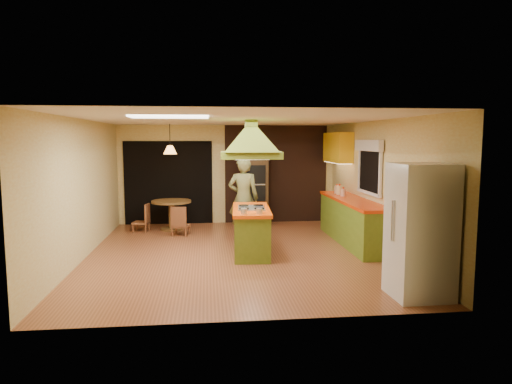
{
  "coord_description": "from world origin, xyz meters",
  "views": [
    {
      "loc": [
        -0.54,
        -8.41,
        2.14
      ],
      "look_at": [
        0.39,
        0.1,
        1.15
      ],
      "focal_mm": 32.0,
      "sensor_mm": 36.0,
      "label": 1
    }
  ],
  "objects": [
    {
      "name": "right_counter",
      "position": [
        2.45,
        0.6,
        0.46
      ],
      "size": [
        0.62,
        3.05,
        0.92
      ],
      "color": "olive",
      "rests_on": "ground"
    },
    {
      "name": "fluor_panel",
      "position": [
        -1.1,
        -1.2,
        2.48
      ],
      "size": [
        1.2,
        0.6,
        0.03
      ],
      "primitive_type": "cube",
      "color": "white",
      "rests_on": "ceiling_plane"
    },
    {
      "name": "range_hood",
      "position": [
        0.29,
        -0.0,
        2.25
      ],
      "size": [
        1.15,
        0.86,
        0.8
      ],
      "rotation": [
        0.0,
        0.0,
        -0.05
      ],
      "color": "olive",
      "rests_on": "ceiling_plane"
    },
    {
      "name": "upper_cabinets",
      "position": [
        2.57,
        2.2,
        1.95
      ],
      "size": [
        0.34,
        1.4,
        0.7
      ],
      "primitive_type": "cube",
      "color": "yellow",
      "rests_on": "room_walls"
    },
    {
      "name": "canister_large",
      "position": [
        2.4,
        1.41,
        1.02
      ],
      "size": [
        0.17,
        0.17,
        0.2
      ],
      "primitive_type": "cylinder",
      "rotation": [
        0.0,
        0.0,
        -0.38
      ],
      "color": "#FFF5CD",
      "rests_on": "right_counter"
    },
    {
      "name": "wall_oven",
      "position": [
        0.65,
        2.95,
        0.99
      ],
      "size": [
        0.66,
        0.61,
        1.98
      ],
      "rotation": [
        0.0,
        0.0,
        0.01
      ],
      "color": "#493117",
      "rests_on": "ground"
    },
    {
      "name": "refrigerator",
      "position": [
        2.32,
        -2.65,
        0.91
      ],
      "size": [
        0.76,
        0.72,
        1.82
      ],
      "primitive_type": "cube",
      "rotation": [
        0.0,
        0.0,
        0.02
      ],
      "color": "silver",
      "rests_on": "ground"
    },
    {
      "name": "man",
      "position": [
        0.24,
        1.2,
        0.89
      ],
      "size": [
        0.71,
        0.53,
        1.78
      ],
      "primitive_type": "imported",
      "rotation": [
        0.0,
        0.0,
        2.98
      ],
      "color": "brown",
      "rests_on": "ground"
    },
    {
      "name": "room_walls",
      "position": [
        0.0,
        0.0,
        1.25
      ],
      "size": [
        5.5,
        6.5,
        6.5
      ],
      "color": "beige",
      "rests_on": "ground"
    },
    {
      "name": "ground",
      "position": [
        0.0,
        0.0,
        0.0
      ],
      "size": [
        6.5,
        6.5,
        0.0
      ],
      "primitive_type": "plane",
      "color": "brown",
      "rests_on": "ground"
    },
    {
      "name": "pendant_lamp",
      "position": [
        -1.38,
        2.41,
        1.9
      ],
      "size": [
        0.4,
        0.4,
        0.2
      ],
      "primitive_type": "cone",
      "rotation": [
        0.0,
        0.0,
        0.37
      ],
      "color": "#FF9E3F",
      "rests_on": "ceiling_plane"
    },
    {
      "name": "window_right",
      "position": [
        2.7,
        0.4,
        1.77
      ],
      "size": [
        0.12,
        1.35,
        1.06
      ],
      "color": "black",
      "rests_on": "room_walls"
    },
    {
      "name": "kitchen_island",
      "position": [
        0.29,
        -0.0,
        0.44
      ],
      "size": [
        0.8,
        1.75,
        0.87
      ],
      "rotation": [
        0.0,
        0.0,
        -0.07
      ],
      "color": "#5F751D",
      "rests_on": "ground"
    },
    {
      "name": "chair_left",
      "position": [
        -2.08,
        2.31,
        0.32
      ],
      "size": [
        0.41,
        0.41,
        0.65
      ],
      "primitive_type": null,
      "rotation": [
        0.0,
        0.0,
        -1.73
      ],
      "color": "brown",
      "rests_on": "ground"
    },
    {
      "name": "brick_panel",
      "position": [
        1.25,
        3.23,
        1.25
      ],
      "size": [
        2.64,
        0.03,
        2.5
      ],
      "primitive_type": "cube",
      "color": "#381E14",
      "rests_on": "ground"
    },
    {
      "name": "ceiling_plane",
      "position": [
        0.0,
        0.0,
        2.5
      ],
      "size": [
        6.5,
        6.5,
        0.0
      ],
      "primitive_type": "plane",
      "rotation": [
        3.14,
        0.0,
        0.0
      ],
      "color": "silver",
      "rests_on": "room_walls"
    },
    {
      "name": "canister_medium",
      "position": [
        2.4,
        1.61,
        1.01
      ],
      "size": [
        0.14,
        0.14,
        0.17
      ],
      "primitive_type": "cylinder",
      "rotation": [
        0.0,
        0.0,
        0.14
      ],
      "color": "beige",
      "rests_on": "right_counter"
    },
    {
      "name": "chair_near",
      "position": [
        -1.13,
        1.76,
        0.33
      ],
      "size": [
        0.44,
        0.44,
        0.67
      ],
      "primitive_type": null,
      "rotation": [
        0.0,
        0.0,
        2.92
      ],
      "color": "brown",
      "rests_on": "ground"
    },
    {
      "name": "canister_small",
      "position": [
        2.4,
        1.12,
        1.0
      ],
      "size": [
        0.14,
        0.14,
        0.16
      ],
      "primitive_type": "cylinder",
      "rotation": [
        0.0,
        0.0,
        0.26
      ],
      "color": "beige",
      "rests_on": "right_counter"
    },
    {
      "name": "dining_table",
      "position": [
        -1.38,
        2.41,
        0.49
      ],
      "size": [
        0.94,
        0.94,
        0.7
      ],
      "rotation": [
        0.0,
        0.0,
        0.27
      ],
      "color": "brown",
      "rests_on": "ground"
    },
    {
      "name": "nook_opening",
      "position": [
        -1.5,
        3.23,
        1.05
      ],
      "size": [
        2.2,
        0.03,
        2.1
      ],
      "primitive_type": "cube",
      "color": "black",
      "rests_on": "ground"
    }
  ]
}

